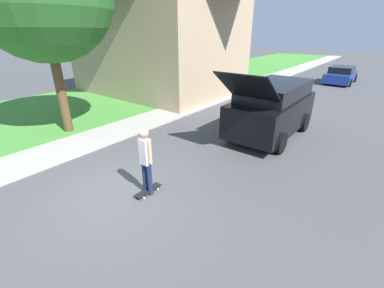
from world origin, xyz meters
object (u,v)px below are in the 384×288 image
(suv_parked, at_px, (272,108))
(car_down_street, at_px, (341,75))
(skateboard, at_px, (148,190))
(skateboarder, at_px, (146,158))

(suv_parked, relative_size, car_down_street, 1.24)
(car_down_street, bearing_deg, skateboard, -92.38)
(skateboarder, xyz_separation_m, skateboard, (0.00, -0.00, -0.94))
(suv_parked, bearing_deg, skateboard, -98.26)
(car_down_street, distance_m, skateboarder, 20.25)
(skateboard, bearing_deg, skateboarder, 117.98)
(suv_parked, relative_size, skateboarder, 2.84)
(car_down_street, relative_size, skateboarder, 2.30)
(car_down_street, height_order, skateboarder, skateboarder)
(skateboarder, relative_size, skateboard, 2.28)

